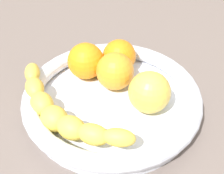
# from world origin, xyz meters

# --- Properties ---
(kitchen_counter) EXTENTS (1.20, 1.20, 0.03)m
(kitchen_counter) POSITION_xyz_m (0.00, 0.00, 0.01)
(kitchen_counter) COLOR #695C56
(kitchen_counter) RESTS_ON ground
(fruit_bowl) EXTENTS (0.29, 0.29, 0.04)m
(fruit_bowl) POSITION_xyz_m (0.00, 0.00, 0.05)
(fruit_bowl) COLOR silver
(fruit_bowl) RESTS_ON kitchen_counter
(banana_draped_left) EXTENTS (0.10, 0.24, 0.05)m
(banana_draped_left) POSITION_xyz_m (-0.08, 0.04, 0.07)
(banana_draped_left) COLOR #E6C347
(banana_draped_left) RESTS_ON fruit_bowl
(orange_front) EXTENTS (0.06, 0.06, 0.06)m
(orange_front) POSITION_xyz_m (0.08, 0.03, 0.08)
(orange_front) COLOR orange
(orange_front) RESTS_ON fruit_bowl
(orange_mid_left) EXTENTS (0.07, 0.07, 0.07)m
(orange_mid_left) POSITION_xyz_m (0.03, 0.07, 0.08)
(orange_mid_left) COLOR orange
(orange_mid_left) RESTS_ON fruit_bowl
(orange_mid_right) EXTENTS (0.06, 0.06, 0.06)m
(orange_mid_right) POSITION_xyz_m (0.04, 0.01, 0.08)
(orange_mid_right) COLOR orange
(orange_mid_right) RESTS_ON fruit_bowl
(apple_yellow) EXTENTS (0.07, 0.07, 0.07)m
(apple_yellow) POSITION_xyz_m (0.02, -0.06, 0.08)
(apple_yellow) COLOR #EBC24B
(apple_yellow) RESTS_ON fruit_bowl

